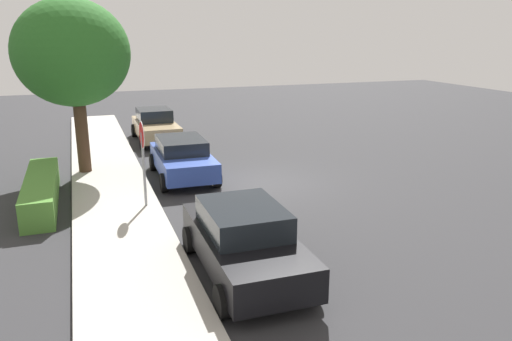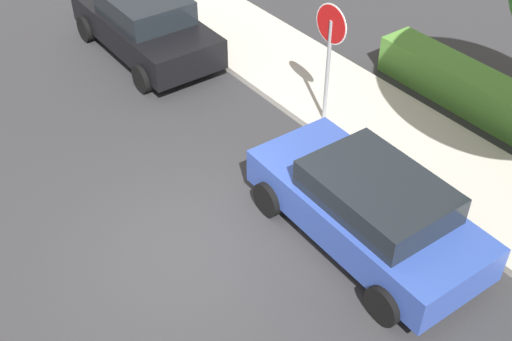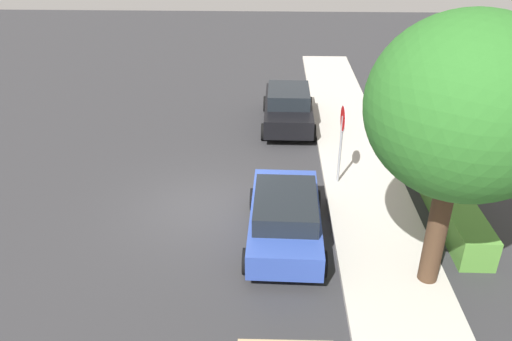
{
  "view_description": "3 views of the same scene",
  "coord_description": "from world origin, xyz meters",
  "px_view_note": "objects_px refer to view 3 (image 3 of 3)",
  "views": [
    {
      "loc": [
        -15.68,
        5.78,
        5.12
      ],
      "look_at": [
        -1.7,
        0.77,
        0.96
      ],
      "focal_mm": 35.0,
      "sensor_mm": 36.0,
      "label": 1
    },
    {
      "loc": [
        6.55,
        -3.56,
        7.74
      ],
      "look_at": [
        -0.01,
        1.32,
        1.05
      ],
      "focal_mm": 45.0,
      "sensor_mm": 36.0,
      "label": 2
    },
    {
      "loc": [
        12.34,
        2.05,
        7.9
      ],
      "look_at": [
        -0.71,
        1.59,
        0.87
      ],
      "focal_mm": 35.0,
      "sensor_mm": 36.0,
      "label": 3
    }
  ],
  "objects_px": {
    "parked_car_blue": "(285,216)",
    "street_tree_near_corner": "(466,108)",
    "stop_sign": "(342,132)",
    "parked_car_black": "(288,107)"
  },
  "relations": [
    {
      "from": "parked_car_blue",
      "to": "street_tree_near_corner",
      "type": "relative_size",
      "value": 0.67
    },
    {
      "from": "stop_sign",
      "to": "street_tree_near_corner",
      "type": "xyz_separation_m",
      "value": [
        4.56,
        1.67,
        2.54
      ]
    },
    {
      "from": "parked_car_black",
      "to": "street_tree_near_corner",
      "type": "height_order",
      "value": "street_tree_near_corner"
    },
    {
      "from": "parked_car_blue",
      "to": "parked_car_black",
      "type": "distance_m",
      "value": 7.78
    },
    {
      "from": "stop_sign",
      "to": "street_tree_near_corner",
      "type": "relative_size",
      "value": 0.43
    },
    {
      "from": "parked_car_blue",
      "to": "street_tree_near_corner",
      "type": "xyz_separation_m",
      "value": [
        1.59,
        3.39,
        3.62
      ]
    },
    {
      "from": "stop_sign",
      "to": "parked_car_blue",
      "type": "relative_size",
      "value": 0.63
    },
    {
      "from": "parked_car_blue",
      "to": "parked_car_black",
      "type": "bearing_deg",
      "value": 178.17
    },
    {
      "from": "parked_car_black",
      "to": "stop_sign",
      "type": "bearing_deg",
      "value": 16.99
    },
    {
      "from": "parked_car_black",
      "to": "street_tree_near_corner",
      "type": "xyz_separation_m",
      "value": [
        9.37,
        3.14,
        3.59
      ]
    }
  ]
}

